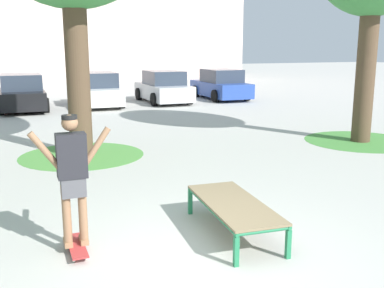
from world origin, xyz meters
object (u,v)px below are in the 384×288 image
car_silver (163,88)px  car_blue (221,85)px  skateboard (77,246)px  car_black (22,93)px  skate_box (234,206)px  skater (72,172)px  car_white (97,90)px

car_silver → car_blue: 3.19m
skateboard → car_black: bearing=89.7°
skate_box → skater: (-2.14, 0.27, 0.66)m
skater → skate_box: bearing=-7.1°
skater → car_white: (3.24, 14.80, -0.38)m
skateboard → skate_box: bearing=-7.0°
skate_box → car_blue: 17.14m
skateboard → skater: bearing=88.7°
skater → car_white: bearing=77.6°
skate_box → car_black: car_black is taller
skater → car_blue: 17.95m
car_white → skateboard: bearing=-102.4°
skater → car_blue: size_ratio=0.40×
skateboard → car_black: 14.67m
skate_box → car_blue: (7.46, 15.43, 0.28)m
skater → car_black: size_ratio=0.40×
skate_box → car_silver: car_silver is taller
car_black → skate_box: bearing=-82.1°
car_white → car_silver: 3.18m
car_silver → car_blue: same height
skateboard → car_blue: (9.60, 15.16, 0.61)m
skate_box → car_black: 15.07m
skateboard → skater: 0.99m
skater → car_black: skater is taller
car_white → car_silver: size_ratio=1.01×
skate_box → car_black: bearing=97.9°
skate_box → car_silver: 15.77m
car_silver → car_blue: bearing=4.5°
skateboard → skater: size_ratio=0.47×
skate_box → skater: bearing=172.9°
skateboard → car_white: size_ratio=0.19×
car_white → car_blue: same height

